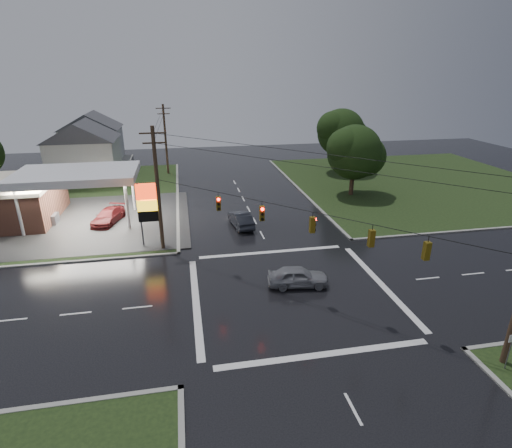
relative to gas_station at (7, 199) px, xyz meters
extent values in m
plane|color=black|center=(25.68, -19.70, -2.55)|extent=(120.00, 120.00, 0.00)
cube|color=black|center=(-0.32, 6.30, -2.51)|extent=(36.00, 36.00, 0.08)
cube|color=black|center=(51.68, 6.30, -2.51)|extent=(36.00, 36.00, 0.08)
cube|color=#2D2D2D|center=(5.68, -1.70, -2.46)|extent=(26.00, 18.00, 0.02)
cylinder|color=silver|center=(2.68, -4.70, -0.05)|extent=(0.30, 0.30, 5.00)
cylinder|color=silver|center=(12.68, -4.70, -0.05)|extent=(0.30, 0.30, 5.00)
cylinder|color=silver|center=(2.68, 1.30, -0.05)|extent=(0.30, 0.30, 5.00)
cylinder|color=silver|center=(12.68, 1.30, -0.05)|extent=(0.30, 0.30, 5.00)
cube|color=silver|center=(7.68, -1.70, 2.65)|extent=(12.00, 8.00, 0.80)
cube|color=white|center=(7.68, -1.70, 2.23)|extent=(11.40, 7.40, 0.04)
cube|color=#59595E|center=(4.68, -1.70, -2.00)|extent=(0.80, 1.60, 1.10)
cube|color=#59595E|center=(10.68, -1.70, -2.00)|extent=(0.80, 1.60, 1.10)
cylinder|color=#59595E|center=(14.38, -9.20, 0.45)|extent=(0.16, 0.16, 6.00)
cylinder|color=#59595E|center=(15.98, -9.20, 0.45)|extent=(0.16, 0.16, 6.00)
cube|color=red|center=(15.18, -9.20, 2.65)|extent=(2.00, 0.35, 1.40)
cube|color=yellow|center=(15.18, -9.20, 1.35)|extent=(2.00, 0.35, 1.00)
cube|color=black|center=(15.18, -9.20, 0.35)|extent=(2.00, 0.35, 1.00)
cylinder|color=#382619|center=(16.18, -10.20, 2.95)|extent=(0.32, 0.32, 11.00)
cube|color=#382619|center=(16.18, -10.20, 7.85)|extent=(2.20, 0.12, 0.12)
cube|color=#382619|center=(16.18, -10.20, 7.05)|extent=(1.80, 0.12, 0.12)
cylinder|color=#382619|center=(16.18, 18.30, 2.70)|extent=(0.32, 0.32, 10.50)
cube|color=#382619|center=(16.18, 18.30, 7.35)|extent=(2.20, 0.12, 0.12)
cube|color=#382619|center=(16.18, 18.30, 6.55)|extent=(1.80, 0.12, 0.12)
cube|color=#59470C|center=(20.93, -14.95, 3.05)|extent=(0.34, 0.34, 1.10)
cylinder|color=#FF0C07|center=(20.93, -15.15, 3.43)|extent=(0.22, 0.08, 0.22)
cube|color=#59470C|center=(23.78, -17.80, 3.05)|extent=(0.34, 0.34, 1.10)
cylinder|color=#FF0C07|center=(23.78, -18.00, 3.43)|extent=(0.22, 0.08, 0.22)
cube|color=#59470C|center=(26.63, -20.65, 3.05)|extent=(0.34, 0.34, 1.10)
cylinder|color=#FF0C07|center=(26.83, -20.65, 3.43)|extent=(0.08, 0.22, 0.22)
cube|color=#59470C|center=(29.48, -23.50, 3.05)|extent=(0.34, 0.34, 1.10)
cylinder|color=#FF0C07|center=(29.48, -23.30, 3.43)|extent=(0.22, 0.08, 0.22)
cube|color=#59470C|center=(31.76, -25.78, 3.05)|extent=(0.34, 0.34, 1.10)
cylinder|color=#FF0C07|center=(31.76, -25.58, 3.43)|extent=(0.22, 0.08, 0.22)
cube|color=silver|center=(4.68, 16.30, 0.45)|extent=(9.00, 8.00, 6.00)
cube|color=gray|center=(9.98, 16.30, -2.15)|extent=(1.60, 4.80, 0.80)
cube|color=silver|center=(3.68, 28.30, 0.45)|extent=(9.00, 8.00, 6.00)
cube|color=gray|center=(8.98, 28.30, -2.15)|extent=(1.60, 4.80, 0.80)
cylinder|color=black|center=(39.68, 2.30, -0.03)|extent=(0.56, 0.56, 5.04)
sphere|color=black|center=(39.68, 2.30, 3.03)|extent=(6.80, 6.80, 6.80)
sphere|color=black|center=(41.38, 2.60, 2.40)|extent=(5.10, 5.10, 5.10)
sphere|color=black|center=(38.32, 1.90, 3.75)|extent=(4.76, 4.76, 4.76)
cylinder|color=black|center=(42.68, 14.30, 0.25)|extent=(0.56, 0.56, 5.60)
sphere|color=black|center=(42.68, 14.30, 3.65)|extent=(7.20, 7.20, 7.20)
sphere|color=black|center=(44.48, 14.60, 2.95)|extent=(5.40, 5.40, 5.40)
sphere|color=black|center=(41.24, 13.90, 4.45)|extent=(5.04, 5.04, 5.04)
imported|color=#22252B|center=(23.97, -5.95, -1.76)|extent=(2.31, 4.98, 1.58)
imported|color=gray|center=(26.35, -18.88, -1.78)|extent=(4.72, 2.41, 1.54)
imported|color=#501213|center=(10.31, -2.40, -1.80)|extent=(3.53, 5.55, 1.50)
camera|label=1|loc=(18.35, -44.26, 12.73)|focal=28.00mm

